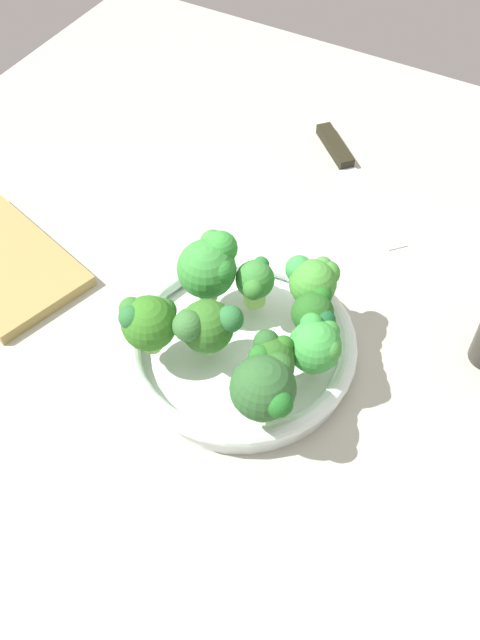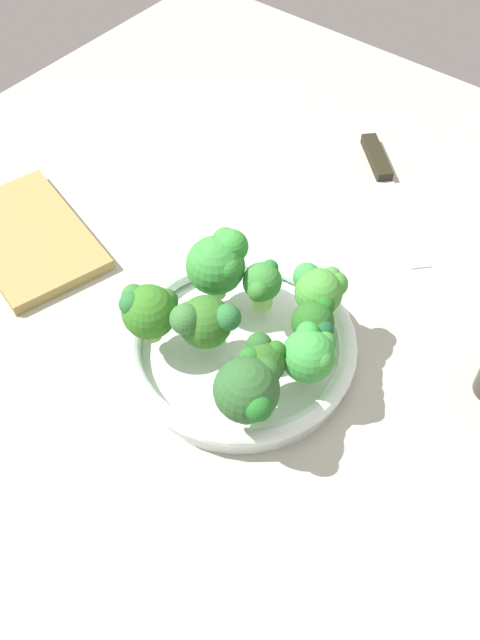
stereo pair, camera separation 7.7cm
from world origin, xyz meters
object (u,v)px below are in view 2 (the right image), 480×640
at_px(broccoli_floret_3, 319,290).
at_px(broccoli_floret_5, 262,284).
at_px(broccoli_floret_4, 203,321).
at_px(broccoli_floret_8, 249,390).
at_px(broccoli_floret_1, 219,262).
at_px(cutting_board, 28,237).
at_px(broccoli_floret_0, 315,323).
at_px(broccoli_floret_2, 262,360).
at_px(knife, 385,179).
at_px(broccoli_floret_7, 148,310).
at_px(bowl, 240,346).
at_px(broccoli_floret_6, 310,354).

relative_size(broccoli_floret_3, broccoli_floret_5, 1.18).
bearing_deg(broccoli_floret_4, broccoli_floret_8, 156.12).
height_order(broccoli_floret_1, cutting_board, broccoli_floret_1).
height_order(broccoli_floret_0, broccoli_floret_2, same).
xyz_separation_m(broccoli_floret_8, knife, (0.10, -0.45, -0.08)).
bearing_deg(broccoli_floret_7, broccoli_floret_2, -169.06).
distance_m(broccoli_floret_8, cutting_board, 0.42).
bearing_deg(broccoli_floret_7, broccoli_floret_8, 174.02).
bearing_deg(cutting_board, knife, -127.74).
relative_size(bowl, knife, 1.26).
bearing_deg(broccoli_floret_8, broccoli_floret_5, -57.79).
bearing_deg(broccoli_floret_6, cutting_board, 4.20).
bearing_deg(cutting_board, broccoli_floret_4, 178.82).
xyz_separation_m(broccoli_floret_2, broccoli_floret_4, (0.08, -0.00, 0.00)).
xyz_separation_m(broccoli_floret_1, cutting_board, (0.28, 0.06, -0.08)).
height_order(broccoli_floret_0, broccoli_floret_8, broccoli_floret_8).
height_order(broccoli_floret_3, broccoli_floret_5, broccoli_floret_3).
xyz_separation_m(broccoli_floret_2, broccoli_floret_5, (0.06, -0.09, -0.00)).
distance_m(broccoli_floret_0, broccoli_floret_3, 0.04).
distance_m(broccoli_floret_0, broccoli_floret_4, 0.12).
bearing_deg(broccoli_floret_4, broccoli_floret_1, -63.15).
relative_size(broccoli_floret_4, broccoli_floret_5, 1.18).
xyz_separation_m(bowl, cutting_board, (0.34, 0.03, -0.01)).
height_order(broccoli_floret_8, knife, broccoli_floret_8).
xyz_separation_m(broccoli_floret_0, broccoli_floret_4, (0.09, 0.07, 0.00)).
distance_m(broccoli_floret_1, broccoli_floret_4, 0.08).
height_order(broccoli_floret_0, broccoli_floret_5, broccoli_floret_0).
bearing_deg(broccoli_floret_4, knife, -89.37).
xyz_separation_m(broccoli_floret_5, cutting_board, (0.33, 0.08, -0.07)).
bearing_deg(bowl, broccoli_floret_3, -121.80).
relative_size(bowl, broccoli_floret_4, 3.75).
bearing_deg(broccoli_floret_5, broccoli_floret_4, 80.78).
bearing_deg(broccoli_floret_6, broccoli_floret_2, 48.01).
relative_size(broccoli_floret_2, broccoli_floret_3, 0.87).
xyz_separation_m(broccoli_floret_5, knife, (0.02, -0.32, -0.07)).
bearing_deg(broccoli_floret_7, bowl, -143.27).
xyz_separation_m(broccoli_floret_1, knife, (-0.03, -0.33, -0.08)).
bearing_deg(broccoli_floret_0, broccoli_floret_7, 34.02).
relative_size(broccoli_floret_5, knife, 0.29).
distance_m(broccoli_floret_1, broccoli_floret_3, 0.12).
height_order(broccoli_floret_6, cutting_board, broccoli_floret_6).
xyz_separation_m(broccoli_floret_4, broccoli_floret_5, (-0.01, -0.09, -0.01)).
bearing_deg(broccoli_floret_7, cutting_board, -7.21).
bearing_deg(broccoli_floret_5, broccoli_floret_6, 154.08).
relative_size(broccoli_floret_0, broccoli_floret_1, 0.72).
bearing_deg(broccoli_floret_3, broccoli_floret_0, 118.81).
distance_m(broccoli_floret_6, cutting_board, 0.43).
height_order(broccoli_floret_3, broccoli_floret_4, same).
xyz_separation_m(broccoli_floret_4, broccoli_floret_6, (-0.11, -0.04, -0.00)).
relative_size(broccoli_floret_1, broccoli_floret_7, 1.19).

